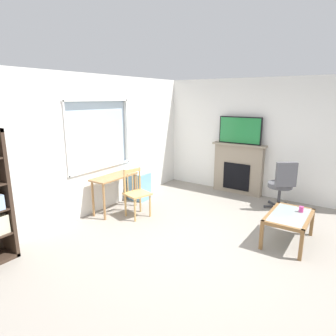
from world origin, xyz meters
TOP-DOWN VIEW (x-y plane):
  - ground at (0.00, 0.00)m, footprint 6.55×5.69m
  - wall_back_with_window at (-0.02, 2.35)m, footprint 5.55×0.15m
  - wall_right at (2.84, 0.00)m, footprint 0.12×4.89m
  - desk_under_window at (0.22, 2.00)m, footprint 0.97×0.40m
  - wooden_chair at (0.26, 1.48)m, footprint 0.51×0.50m
  - plastic_drawer_unit at (1.02, 2.05)m, footprint 0.35×0.40m
  - fireplace at (2.68, 0.42)m, footprint 0.26×1.24m
  - tv at (2.66, 0.42)m, footprint 0.06×0.98m
  - office_chair at (2.16, -0.70)m, footprint 0.62×0.57m
  - coffee_table at (0.79, -1.13)m, footprint 0.96×0.60m
  - sippy_cup at (1.01, -1.26)m, footprint 0.07×0.07m

SIDE VIEW (x-z plane):
  - ground at x=0.00m, z-range -0.02..0.00m
  - plastic_drawer_unit at x=1.02m, z-range 0.00..0.60m
  - coffee_table at x=0.79m, z-range 0.16..0.62m
  - wooden_chair at x=0.26m, z-range 0.01..0.91m
  - sippy_cup at x=1.01m, z-range 0.46..0.55m
  - office_chair at x=2.16m, z-range 0.05..1.05m
  - fireplace at x=2.68m, z-range 0.00..1.18m
  - desk_under_window at x=0.22m, z-range 0.23..0.96m
  - wall_back_with_window at x=-0.02m, z-range -0.02..2.61m
  - wall_right at x=2.84m, z-range 0.00..2.63m
  - tv at x=2.66m, z-range 1.17..1.79m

